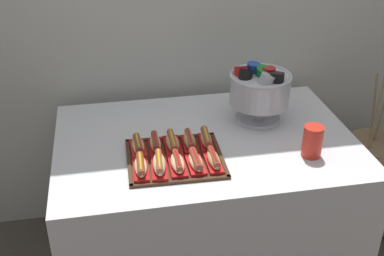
{
  "coord_description": "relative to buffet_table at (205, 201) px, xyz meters",
  "views": [
    {
      "loc": [
        -0.42,
        -1.9,
        1.9
      ],
      "look_at": [
        -0.06,
        0.03,
        0.81
      ],
      "focal_mm": 46.19,
      "sensor_mm": 36.0,
      "label": 1
    }
  ],
  "objects": [
    {
      "name": "hot_dog_7",
      "position": [
        -0.16,
        -0.07,
        0.39
      ],
      "size": [
        0.07,
        0.17,
        0.06
      ],
      "color": "#B21414",
      "rests_on": "serving_tray"
    },
    {
      "name": "buffet_table",
      "position": [
        0.0,
        0.0,
        0.0
      ],
      "size": [
        1.36,
        0.92,
        0.76
      ],
      "color": "silver",
      "rests_on": "ground_plane"
    },
    {
      "name": "hot_dog_5",
      "position": [
        -0.31,
        -0.06,
        0.39
      ],
      "size": [
        0.07,
        0.15,
        0.06
      ],
      "color": "red",
      "rests_on": "serving_tray"
    },
    {
      "name": "hot_dog_0",
      "position": [
        -0.32,
        -0.23,
        0.39
      ],
      "size": [
        0.07,
        0.17,
        0.06
      ],
      "color": "#B21414",
      "rests_on": "serving_tray"
    },
    {
      "name": "hot_dog_3",
      "position": [
        -0.09,
        -0.23,
        0.39
      ],
      "size": [
        0.07,
        0.16,
        0.06
      ],
      "color": "red",
      "rests_on": "serving_tray"
    },
    {
      "name": "hot_dog_9",
      "position": [
        -0.01,
        -0.07,
        0.4
      ],
      "size": [
        0.07,
        0.16,
        0.06
      ],
      "color": "#B21414",
      "rests_on": "serving_tray"
    },
    {
      "name": "cup_stack",
      "position": [
        0.42,
        -0.22,
        0.43
      ],
      "size": [
        0.09,
        0.09,
        0.14
      ],
      "color": "red",
      "rests_on": "buffet_table"
    },
    {
      "name": "hot_dog_1",
      "position": [
        -0.24,
        -0.23,
        0.4
      ],
      "size": [
        0.08,
        0.18,
        0.06
      ],
      "color": "#B21414",
      "rests_on": "serving_tray"
    },
    {
      "name": "hot_dog_4",
      "position": [
        -0.02,
        -0.24,
        0.4
      ],
      "size": [
        0.06,
        0.16,
        0.06
      ],
      "color": "red",
      "rests_on": "serving_tray"
    },
    {
      "name": "hot_dog_8",
      "position": [
        -0.09,
        -0.07,
        0.4
      ],
      "size": [
        0.07,
        0.16,
        0.06
      ],
      "color": "#B21414",
      "rests_on": "serving_tray"
    },
    {
      "name": "hot_dog_2",
      "position": [
        -0.17,
        -0.23,
        0.39
      ],
      "size": [
        0.07,
        0.16,
        0.06
      ],
      "color": "#B21414",
      "rests_on": "serving_tray"
    },
    {
      "name": "punch_bowl",
      "position": [
        0.28,
        0.13,
        0.53
      ],
      "size": [
        0.29,
        0.29,
        0.29
      ],
      "color": "silver",
      "rests_on": "buffet_table"
    },
    {
      "name": "serving_tray",
      "position": [
        -0.17,
        -0.15,
        0.36
      ],
      "size": [
        0.41,
        0.37,
        0.01
      ],
      "color": "#472B19",
      "rests_on": "buffet_table"
    },
    {
      "name": "floor_vase",
      "position": [
        1.01,
        0.19,
        -0.15
      ],
      "size": [
        0.46,
        0.46,
        0.97
      ],
      "color": "#896B4C",
      "rests_on": "ground_plane"
    },
    {
      "name": "hot_dog_6",
      "position": [
        -0.24,
        -0.07,
        0.4
      ],
      "size": [
        0.06,
        0.15,
        0.06
      ],
      "color": "#B21414",
      "rests_on": "serving_tray"
    }
  ]
}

